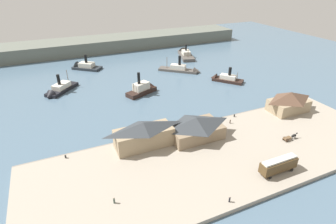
# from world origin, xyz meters

# --- Properties ---
(ground_plane) EXTENTS (320.00, 320.00, 0.00)m
(ground_plane) POSITION_xyz_m (0.00, 0.00, 0.00)
(ground_plane) COLOR slate
(quay_promenade) EXTENTS (110.00, 36.00, 1.20)m
(quay_promenade) POSITION_xyz_m (0.00, -22.00, 0.60)
(quay_promenade) COLOR #9E9384
(quay_promenade) RESTS_ON ground
(seawall_edge) EXTENTS (110.00, 0.80, 1.00)m
(seawall_edge) POSITION_xyz_m (0.00, -3.60, 0.50)
(seawall_edge) COLOR gray
(seawall_edge) RESTS_ON ground
(ferry_shed_east_terminal) EXTENTS (17.45, 7.38, 8.02)m
(ferry_shed_east_terminal) POSITION_xyz_m (-19.06, -8.92, 5.27)
(ferry_shed_east_terminal) COLOR #998466
(ferry_shed_east_terminal) RESTS_ON quay_promenade
(ferry_shed_west_terminal) EXTENTS (16.56, 10.50, 6.92)m
(ferry_shed_west_terminal) POSITION_xyz_m (-2.70, -10.85, 4.72)
(ferry_shed_west_terminal) COLOR #847056
(ferry_shed_west_terminal) RESTS_ON quay_promenade
(ferry_shed_central_terminal) EXTENTS (14.36, 8.95, 7.57)m
(ferry_shed_central_terminal) POSITION_xyz_m (37.56, -9.35, 5.05)
(ferry_shed_central_terminal) COLOR #998466
(ferry_shed_central_terminal) RESTS_ON quay_promenade
(street_tram) EXTENTS (10.55, 2.96, 4.23)m
(street_tram) POSITION_xyz_m (8.64, -34.36, 3.68)
(street_tram) COLOR #4C381E
(street_tram) RESTS_ON quay_promenade
(horse_cart) EXTENTS (5.43, 1.31, 1.87)m
(horse_cart) POSITION_xyz_m (23.48, -24.33, 2.14)
(horse_cart) COLOR brown
(horse_cart) RESTS_ON quay_promenade
(pedestrian_standing_center) EXTENTS (0.39, 0.39, 1.56)m
(pedestrian_standing_center) POSITION_xyz_m (-8.82, -37.81, 1.91)
(pedestrian_standing_center) COLOR #232328
(pedestrian_standing_center) RESTS_ON quay_promenade
(pedestrian_walking_west) EXTENTS (0.38, 0.38, 1.53)m
(pedestrian_walking_west) POSITION_xyz_m (12.43, -8.36, 1.90)
(pedestrian_walking_west) COLOR #4C3D33
(pedestrian_walking_west) RESTS_ON quay_promenade
(pedestrian_walking_east) EXTENTS (0.41, 0.41, 1.67)m
(pedestrian_walking_east) POSITION_xyz_m (-32.88, -27.46, 1.96)
(pedestrian_walking_east) COLOR #3D4C42
(pedestrian_walking_east) RESTS_ON quay_promenade
(mooring_post_center_west) EXTENTS (0.44, 0.44, 0.90)m
(mooring_post_center_west) POSITION_xyz_m (50.41, -5.29, 1.65)
(mooring_post_center_west) COLOR black
(mooring_post_center_west) RESTS_ON quay_promenade
(mooring_post_east) EXTENTS (0.44, 0.44, 0.90)m
(mooring_post_east) POSITION_xyz_m (11.27, -4.92, 1.65)
(mooring_post_east) COLOR black
(mooring_post_east) RESTS_ON quay_promenade
(mooring_post_center_east) EXTENTS (0.44, 0.44, 0.90)m
(mooring_post_center_east) POSITION_xyz_m (16.59, -5.14, 1.65)
(mooring_post_center_east) COLOR black
(mooring_post_center_east) RESTS_ON quay_promenade
(mooring_post_west) EXTENTS (0.44, 0.44, 0.90)m
(mooring_post_west) POSITION_xyz_m (-41.30, -5.57, 1.65)
(mooring_post_west) COLOR black
(mooring_post_west) RESTS_ON quay_promenade
(ferry_moored_east) EXTENTS (16.09, 16.82, 9.96)m
(ferry_moored_east) POSITION_xyz_m (-39.28, 46.29, 1.31)
(ferry_moored_east) COLOR black
(ferry_moored_east) RESTS_ON ground
(ferry_moored_west) EXTENTS (13.97, 15.30, 8.92)m
(ferry_moored_west) POSITION_xyz_m (35.33, 28.54, 1.23)
(ferry_moored_west) COLOR black
(ferry_moored_west) RESTS_ON ground
(ferry_near_quay) EXTENTS (16.76, 15.36, 10.29)m
(ferry_near_quay) POSITION_xyz_m (-24.45, 75.28, 1.27)
(ferry_near_quay) COLOR #23282D
(ferry_near_quay) RESTS_ON ground
(ferry_approaching_west) EXTENTS (20.34, 18.47, 10.09)m
(ferry_approaching_west) POSITION_xyz_m (23.32, 48.51, 1.22)
(ferry_approaching_west) COLOR #514C47
(ferry_approaching_west) RESTS_ON ground
(ferry_departing_north) EXTENTS (12.64, 23.37, 9.99)m
(ferry_departing_north) POSITION_xyz_m (37.78, 74.66, 1.28)
(ferry_departing_north) COLOR #514C47
(ferry_departing_north) RESTS_ON ground
(ferry_outer_harbor) EXTENTS (15.90, 10.39, 11.29)m
(ferry_outer_harbor) POSITION_xyz_m (-5.26, 30.83, 1.91)
(ferry_outer_harbor) COLOR black
(ferry_outer_harbor) RESTS_ON ground
(far_headland) EXTENTS (180.00, 24.00, 8.00)m
(far_headland) POSITION_xyz_m (0.00, 110.00, 4.00)
(far_headland) COLOR #60665B
(far_headland) RESTS_ON ground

